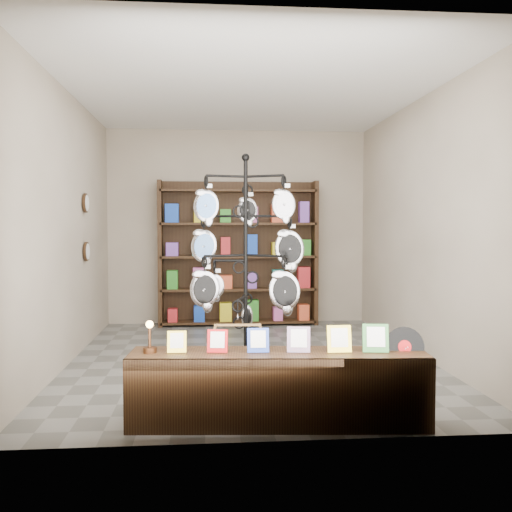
# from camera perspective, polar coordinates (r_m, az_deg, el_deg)

# --- Properties ---
(ground) EXTENTS (5.00, 5.00, 0.00)m
(ground) POSITION_cam_1_polar(r_m,az_deg,el_deg) (6.60, -0.64, -10.25)
(ground) COLOR slate
(ground) RESTS_ON ground
(room_envelope) EXTENTS (5.00, 5.00, 5.00)m
(room_envelope) POSITION_cam_1_polar(r_m,az_deg,el_deg) (6.43, -0.65, 6.00)
(room_envelope) COLOR #BDAE98
(room_envelope) RESTS_ON ground
(display_tree) EXTENTS (1.10, 1.01, 2.16)m
(display_tree) POSITION_cam_1_polar(r_m,az_deg,el_deg) (5.12, -1.04, 0.03)
(display_tree) COLOR black
(display_tree) RESTS_ON ground
(front_shelf) EXTENTS (2.29, 0.64, 0.80)m
(front_shelf) POSITION_cam_1_polar(r_m,az_deg,el_deg) (4.46, 2.24, -13.04)
(front_shelf) COLOR black
(front_shelf) RESTS_ON ground
(back_shelving) EXTENTS (2.42, 0.36, 2.20)m
(back_shelving) POSITION_cam_1_polar(r_m,az_deg,el_deg) (8.73, -1.77, -0.18)
(back_shelving) COLOR black
(back_shelving) RESTS_ON ground
(wall_clocks) EXTENTS (0.03, 0.24, 0.84)m
(wall_clocks) POSITION_cam_1_polar(r_m,az_deg,el_deg) (7.36, -16.63, 2.77)
(wall_clocks) COLOR black
(wall_clocks) RESTS_ON ground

